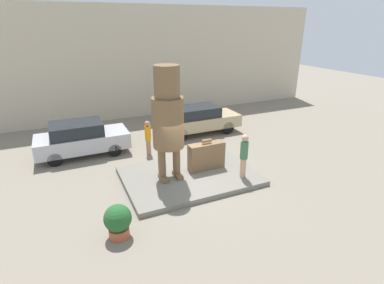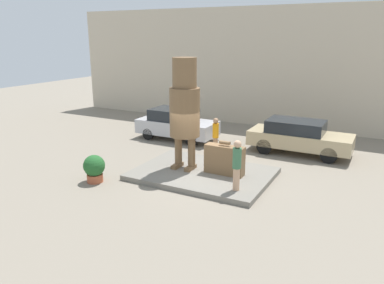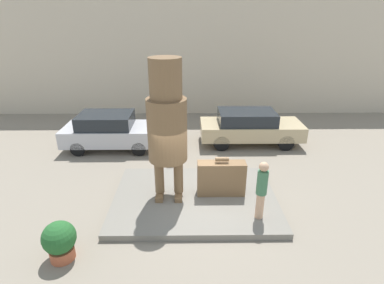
# 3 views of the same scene
# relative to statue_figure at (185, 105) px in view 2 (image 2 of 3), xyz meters

# --- Properties ---
(ground_plane) EXTENTS (60.00, 60.00, 0.00)m
(ground_plane) POSITION_rel_statue_figure_xyz_m (0.82, -0.05, -2.74)
(ground_plane) COLOR gray
(pedestal) EXTENTS (5.19, 3.74, 0.20)m
(pedestal) POSITION_rel_statue_figure_xyz_m (0.82, -0.05, -2.64)
(pedestal) COLOR slate
(pedestal) RESTS_ON ground_plane
(building_backdrop) EXTENTS (28.00, 0.60, 6.97)m
(building_backdrop) POSITION_rel_statue_figure_xyz_m (0.82, 9.55, 0.75)
(building_backdrop) COLOR beige
(building_backdrop) RESTS_ON ground_plane
(statue_figure) EXTENTS (1.17, 1.17, 4.34)m
(statue_figure) POSITION_rel_statue_figure_xyz_m (0.00, 0.00, 0.00)
(statue_figure) COLOR brown
(statue_figure) RESTS_ON pedestal
(giant_suitcase) EXTENTS (1.53, 0.45, 1.31)m
(giant_suitcase) POSITION_rel_statue_figure_xyz_m (1.66, 0.10, -1.97)
(giant_suitcase) COLOR brown
(giant_suitcase) RESTS_ON pedestal
(tourist) EXTENTS (0.30, 0.30, 1.77)m
(tourist) POSITION_rel_statue_figure_xyz_m (2.64, -1.15, -1.57)
(tourist) COLOR tan
(tourist) RESTS_ON pedestal
(parked_car_silver) EXTENTS (4.18, 1.83, 1.61)m
(parked_car_silver) POSITION_rel_statue_figure_xyz_m (-2.85, 4.22, -1.90)
(parked_car_silver) COLOR #B7B7BC
(parked_car_silver) RESTS_ON ground_plane
(parked_car_tan) EXTENTS (4.61, 1.81, 1.57)m
(parked_car_tan) POSITION_rel_statue_figure_xyz_m (3.44, 4.67, -1.90)
(parked_car_tan) COLOR tan
(parked_car_tan) RESTS_ON ground_plane
(planter_pot) EXTENTS (0.81, 0.81, 1.05)m
(planter_pot) POSITION_rel_statue_figure_xyz_m (-2.51, -2.47, -2.18)
(planter_pot) COLOR #AD5638
(planter_pot) RESTS_ON ground_plane
(worker_hivis) EXTENTS (0.29, 0.29, 1.68)m
(worker_hivis) POSITION_rel_statue_figure_xyz_m (0.02, 2.90, -1.82)
(worker_hivis) COLOR #A87A56
(worker_hivis) RESTS_ON ground_plane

